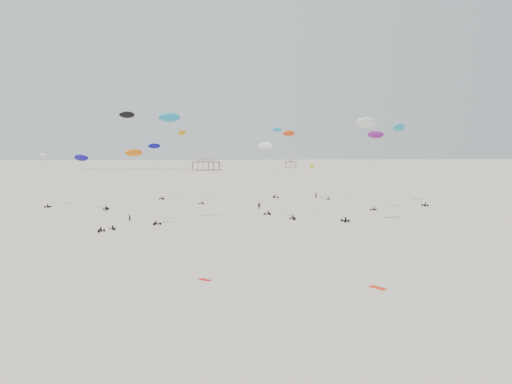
{
  "coord_description": "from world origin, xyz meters",
  "views": [
    {
      "loc": [
        -12.35,
        -27.4,
        17.55
      ],
      "look_at": [
        0.0,
        88.0,
        7.0
      ],
      "focal_mm": 35.0,
      "sensor_mm": 36.0,
      "label": 1
    }
  ],
  "objects": [
    {
      "name": "rig_5",
      "position": [
        -58.96,
        126.44,
        10.02
      ],
      "size": [
        6.07,
        11.07,
        16.24
      ],
      "rotation": [
        0.0,
        0.0,
        5.82
      ],
      "color": "black",
      "rests_on": "ground"
    },
    {
      "name": "rig_10",
      "position": [
        36.42,
        110.2,
        18.22
      ],
      "size": [
        5.65,
        8.78,
        22.28
      ],
      "rotation": [
        0.0,
        0.0,
        1.74
      ],
      "color": "black",
      "rests_on": "ground"
    },
    {
      "name": "pavilion_main",
      "position": [
        -10.0,
        350.0,
        4.22
      ],
      "size": [
        21.0,
        13.0,
        9.8
      ],
      "color": "brown",
      "rests_on": "ground"
    },
    {
      "name": "rig_9",
      "position": [
        8.64,
        104.28,
        14.03
      ],
      "size": [
        9.78,
        9.67,
        22.6
      ],
      "rotation": [
        0.0,
        0.0,
        1.41
      ],
      "color": "black",
      "rests_on": "ground"
    },
    {
      "name": "rig_0",
      "position": [
        -28.6,
        84.28,
        11.94
      ],
      "size": [
        6.91,
        8.96,
        17.42
      ],
      "rotation": [
        0.0,
        0.0,
        3.5
      ],
      "color": "black",
      "rests_on": "ground"
    },
    {
      "name": "rig_12",
      "position": [
        25.02,
        86.63,
        19.63
      ],
      "size": [
        9.54,
        5.02,
        24.69
      ],
      "rotation": [
        0.0,
        0.0,
        0.6
      ],
      "color": "black",
      "rests_on": "ground"
    },
    {
      "name": "spectator_0",
      "position": [
        -29.52,
        90.91,
        0.0
      ],
      "size": [
        0.91,
        0.87,
        2.07
      ],
      "primitive_type": "imported",
      "rotation": [
        0.0,
        0.0,
        2.47
      ],
      "color": "black",
      "rests_on": "ground"
    },
    {
      "name": "pier_fence",
      "position": [
        -62.0,
        350.0,
        0.77
      ],
      "size": [
        80.2,
        0.2,
        1.5
      ],
      "color": "black",
      "rests_on": "ground"
    },
    {
      "name": "rig_11",
      "position": [
        -20.59,
        93.68,
        21.13
      ],
      "size": [
        6.17,
        11.4,
        26.2
      ],
      "rotation": [
        0.0,
        0.0,
        4.72
      ],
      "color": "black",
      "rests_on": "ground"
    },
    {
      "name": "rig_7",
      "position": [
        -45.18,
        116.04,
        12.65
      ],
      "size": [
        10.44,
        4.62,
        16.0
      ],
      "rotation": [
        0.0,
        0.0,
        1.65
      ],
      "color": "black",
      "rests_on": "ground"
    },
    {
      "name": "ground_plane",
      "position": [
        0.0,
        200.0,
        0.0
      ],
      "size": [
        900.0,
        900.0,
        0.0
      ],
      "primitive_type": "plane",
      "color": "#C1B399"
    },
    {
      "name": "pavilion_small",
      "position": [
        60.0,
        380.0,
        3.49
      ],
      "size": [
        9.0,
        7.0,
        8.0
      ],
      "color": "brown",
      "rests_on": "ground"
    },
    {
      "name": "spectator_1",
      "position": [
        3.37,
        111.0,
        0.0
      ],
      "size": [
        1.28,
        0.98,
        2.32
      ],
      "primitive_type": "imported",
      "rotation": [
        0.0,
        0.0,
        5.97
      ],
      "color": "black",
      "rests_on": "ground"
    },
    {
      "name": "grounded_kite_a",
      "position": [
        9.23,
        31.4,
        0.0
      ],
      "size": [
        1.92,
        2.35,
        0.08
      ],
      "primitive_type": "cube",
      "rotation": [
        0.0,
        0.0,
        -1.02
      ],
      "color": "red",
      "rests_on": "ground"
    },
    {
      "name": "rig_4",
      "position": [
        5.22,
        93.37,
        12.01
      ],
      "size": [
        9.15,
        7.78,
        18.87
      ],
      "rotation": [
        0.0,
        0.0,
        3.36
      ],
      "color": "black",
      "rests_on": "ground"
    },
    {
      "name": "spectator_2",
      "position": [
        -38.24,
        108.76,
        0.0
      ],
      "size": [
        1.38,
        0.91,
        2.16
      ],
      "primitive_type": "imported",
      "rotation": [
        0.0,
        0.0,
        6.1
      ],
      "color": "black",
      "rests_on": "ground"
    },
    {
      "name": "spectator_3",
      "position": [
        25.98,
        138.42,
        0.0
      ],
      "size": [
        0.85,
        0.6,
        2.28
      ],
      "primitive_type": "imported",
      "rotation": [
        0.0,
        0.0,
        3.1
      ],
      "color": "black",
      "rests_on": "ground"
    },
    {
      "name": "rig_2",
      "position": [
        -17.47,
        136.23,
        16.7
      ],
      "size": [
        8.87,
        17.18,
        26.13
      ],
      "rotation": [
        0.0,
        0.0,
        1.67
      ],
      "color": "black",
      "rests_on": "ground"
    },
    {
      "name": "rig_6",
      "position": [
        50.76,
        125.61,
        20.44
      ],
      "size": [
        6.87,
        18.4,
        26.68
      ],
      "rotation": [
        0.0,
        0.0,
        0.43
      ],
      "color": "black",
      "rests_on": "ground"
    },
    {
      "name": "rig_13",
      "position": [
        -27.86,
        144.16,
        12.66
      ],
      "size": [
        6.26,
        8.48,
        18.92
      ],
      "rotation": [
        0.0,
        0.0,
        5.88
      ],
      "color": "black",
      "rests_on": "ground"
    },
    {
      "name": "rig_3",
      "position": [
        -31.1,
        86.8,
        16.24
      ],
      "size": [
        6.56,
        16.98,
        28.11
      ],
      "rotation": [
        0.0,
        0.0,
        2.84
      ],
      "color": "black",
      "rests_on": "ground"
    },
    {
      "name": "rig_8",
      "position": [
        12.78,
        142.32,
        12.61
      ],
      "size": [
        3.71,
        3.86,
        24.23
      ],
      "rotation": [
        0.0,
        0.0,
        4.52
      ],
      "color": "black",
      "rests_on": "ground"
    },
    {
      "name": "grounded_kite_b",
      "position": [
        -12.2,
        37.49,
        0.0
      ],
      "size": [
        1.82,
        1.7,
        0.07
      ],
      "primitive_type": "cube",
      "rotation": [
        0.0,
        0.0,
        -0.71
      ],
      "color": "red",
      "rests_on": "ground"
    },
    {
      "name": "rig_1",
      "position": [
        26.33,
        137.11,
        6.72
      ],
      "size": [
        6.93,
        8.32,
        12.14
      ],
      "rotation": [
        0.0,
        0.0,
        6.09
      ],
      "color": "black",
      "rests_on": "ground"
    }
  ]
}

